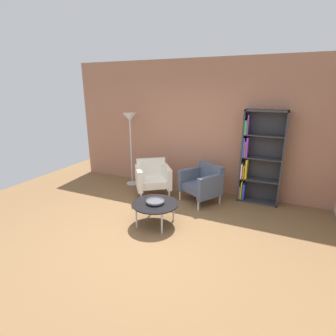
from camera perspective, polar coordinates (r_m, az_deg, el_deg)
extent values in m
plane|color=brown|center=(4.26, -4.13, -15.55)|extent=(8.32, 8.32, 0.00)
cube|color=#A87056|center=(5.91, 7.13, 8.83)|extent=(6.40, 0.12, 2.90)
cube|color=#333338|center=(5.57, 15.96, 2.53)|extent=(0.03, 0.30, 1.90)
cube|color=#333338|center=(5.52, 23.85, 1.57)|extent=(0.03, 0.30, 1.90)
cube|color=#333338|center=(5.38, 20.91, 11.70)|extent=(0.80, 0.30, 0.03)
cube|color=#333338|center=(5.83, 18.95, -6.83)|extent=(0.80, 0.30, 0.03)
cube|color=#333338|center=(5.67, 20.02, 2.40)|extent=(0.80, 0.02, 1.90)
cube|color=#333338|center=(5.66, 19.42, -2.43)|extent=(0.76, 0.28, 0.02)
cube|color=#333338|center=(5.53, 19.89, 2.06)|extent=(0.76, 0.28, 0.02)
cube|color=#333338|center=(5.44, 20.38, 6.74)|extent=(0.76, 0.28, 0.02)
cube|color=olive|center=(5.77, 15.56, -4.98)|extent=(0.03, 0.21, 0.28)
cube|color=yellow|center=(5.75, 15.90, -4.52)|extent=(0.02, 0.21, 0.39)
cube|color=blue|center=(5.76, 16.32, -4.85)|extent=(0.04, 0.22, 0.32)
cube|color=white|center=(5.62, 15.96, -0.49)|extent=(0.03, 0.22, 0.30)
cube|color=orange|center=(5.60, 16.34, -0.78)|extent=(0.03, 0.17, 0.27)
cube|color=yellow|center=(5.58, 16.88, -0.14)|extent=(0.04, 0.19, 0.41)
cube|color=blue|center=(5.47, 16.36, 4.44)|extent=(0.03, 0.18, 0.38)
cube|color=olive|center=(5.47, 16.64, 4.04)|extent=(0.02, 0.17, 0.31)
cube|color=purple|center=(5.47, 17.04, 4.41)|extent=(0.04, 0.18, 0.39)
cube|color=green|center=(5.43, 16.83, 8.65)|extent=(0.04, 0.24, 0.27)
cube|color=purple|center=(5.40, 17.26, 9.13)|extent=(0.02, 0.20, 0.38)
cylinder|color=black|center=(4.51, -2.83, -7.84)|extent=(0.80, 0.80, 0.02)
cylinder|color=silver|center=(4.52, -6.96, -10.72)|extent=(0.03, 0.03, 0.38)
cylinder|color=silver|center=(4.32, -1.38, -12.04)|extent=(0.03, 0.03, 0.38)
cylinder|color=silver|center=(4.89, -4.02, -8.37)|extent=(0.03, 0.03, 0.38)
cylinder|color=silver|center=(4.70, 1.20, -9.43)|extent=(0.03, 0.03, 0.38)
cylinder|color=#4C4C51|center=(4.51, -2.83, -7.61)|extent=(0.13, 0.13, 0.02)
cylinder|color=#4C4C51|center=(4.50, -2.83, -7.37)|extent=(0.32, 0.32, 0.02)
torus|color=#4C4C51|center=(4.49, -2.84, -7.23)|extent=(0.32, 0.32, 0.02)
cube|color=#4C566B|center=(5.45, 7.18, -4.24)|extent=(0.85, 0.83, 0.16)
cube|color=#4C566B|center=(5.53, 9.39, -1.03)|extent=(0.61, 0.43, 0.38)
cube|color=#4C566B|center=(5.62, 4.99, -2.29)|extent=(0.41, 0.58, 0.46)
cube|color=#4C566B|center=(5.18, 9.31, -4.17)|extent=(0.41, 0.58, 0.46)
cylinder|color=silver|center=(5.55, 2.63, -5.91)|extent=(0.04, 0.04, 0.24)
cylinder|color=silver|center=(5.13, 6.68, -8.06)|extent=(0.04, 0.04, 0.24)
cylinder|color=silver|center=(5.89, 7.17, -4.62)|extent=(0.04, 0.04, 0.24)
cylinder|color=silver|center=(5.50, 11.30, -6.50)|extent=(0.04, 0.04, 0.24)
cube|color=white|center=(5.72, -3.32, -3.04)|extent=(0.86, 0.85, 0.16)
cube|color=white|center=(5.89, -3.79, 0.32)|extent=(0.58, 0.48, 0.38)
cube|color=white|center=(5.63, -6.43, -2.28)|extent=(0.45, 0.56, 0.46)
cube|color=white|center=(5.72, -0.24, -1.85)|extent=(0.45, 0.56, 0.46)
cylinder|color=silver|center=(5.48, -5.88, -6.33)|extent=(0.04, 0.04, 0.24)
cylinder|color=silver|center=(5.57, 0.29, -5.83)|extent=(0.04, 0.04, 0.24)
cylinder|color=silver|center=(6.01, -6.53, -4.15)|extent=(0.04, 0.04, 0.24)
cylinder|color=silver|center=(6.09, -0.91, -3.74)|extent=(0.04, 0.04, 0.24)
cylinder|color=silver|center=(6.56, -7.81, -3.33)|extent=(0.28, 0.28, 0.02)
cylinder|color=silver|center=(6.32, -8.11, 3.80)|extent=(0.03, 0.03, 1.65)
cone|color=white|center=(6.19, -8.43, 11.02)|extent=(0.32, 0.32, 0.18)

